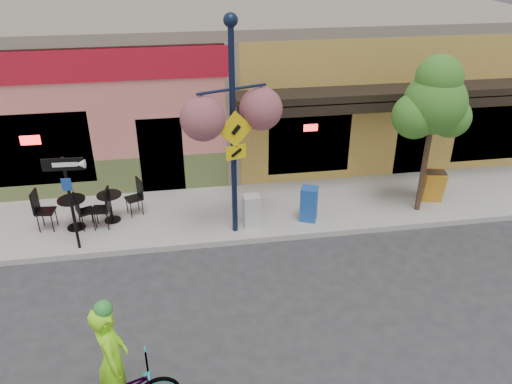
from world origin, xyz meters
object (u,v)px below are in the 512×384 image
Objects in this scene: building at (247,77)px; cyclist_rider at (115,372)px; lamp_post at (233,132)px; street_tree at (429,137)px; newspaper_box_grey at (251,211)px; newspaper_box_blue at (309,204)px; one_way_sign at (71,204)px.

building reaches higher than cyclist_rider.
lamp_post reaches higher than street_tree.
newspaper_box_grey is (-0.85, -6.42, -1.68)m from building.
newspaper_box_blue is 1.07× the size of newspaper_box_grey.
one_way_sign is (-1.30, 4.74, 0.34)m from cyclist_rider.
one_way_sign is 4.19m from newspaper_box_grey.
building is at bearing 118.71° from newspaper_box_blue.
cyclist_rider is at bearing -134.75° from lamp_post.
building is 12.12m from cyclist_rider.
street_tree is at bearing -60.08° from building.
lamp_post is at bearing -33.48° from cyclist_rider.
one_way_sign is (-4.96, -6.74, -0.95)m from building.
lamp_post is 5.68× the size of newspaper_box_blue.
lamp_post reaches higher than building.
cyclist_rider is 4.93m from one_way_sign.
cyclist_rider is 2.12× the size of newspaper_box_blue.
lamp_post is at bearing -101.05° from building.
building is at bearing 79.93° from newspaper_box_grey.
one_way_sign is at bearing -126.38° from building.
building reaches higher than newspaper_box_grey.
building is at bearing 119.92° from street_tree.
cyclist_rider is 2.26× the size of newspaper_box_grey.
street_tree is (3.62, -6.29, -0.04)m from building.
newspaper_box_grey is at bearing -178.42° from street_tree.
one_way_sign is at bearing -177.03° from street_tree.
newspaper_box_blue is 0.22× the size of street_tree.
lamp_post is at bearing 5.91° from one_way_sign.
cyclist_rider is (-3.67, -11.48, -1.29)m from building.
lamp_post is 2.19m from newspaper_box_grey.
lamp_post is at bearing -150.65° from newspaper_box_blue.
street_tree is (3.00, 0.06, 1.61)m from newspaper_box_blue.
cyclist_rider is 0.47× the size of street_tree.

